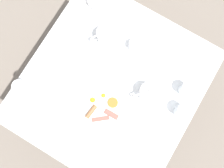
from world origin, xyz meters
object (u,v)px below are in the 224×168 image
Objects in this scene: wine_glass_spare at (187,89)px; creamer_jug at (134,45)px; water_glass_short at (182,111)px; fork_by_plate at (72,74)px; knife_by_plate at (130,141)px; teapot_near at (148,92)px; teacup_with_saucer_left at (95,2)px; napkin_folded at (166,52)px; breakfast_plate at (102,107)px; teapot_far at (105,35)px; water_glass_tall at (21,87)px.

wine_glass_spare is 1.12× the size of creamer_jug.
creamer_jug is (-0.43, 0.21, -0.02)m from water_glass_short.
water_glass_short is at bearing 11.65° from fork_by_plate.
teapot_near is at bearing 100.25° from knife_by_plate.
fork_by_plate is (-0.45, -0.13, -0.05)m from teapot_near.
teacup_with_saucer_left reaches higher than fork_by_plate.
napkin_folded is 0.57m from knife_by_plate.
teacup_with_saucer_left reaches higher than breakfast_plate.
teapot_far reaches higher than wine_glass_spare.
creamer_jug is (0.35, -0.12, 0.01)m from teacup_with_saucer_left.
teapot_near is 0.47m from fork_by_plate.
breakfast_plate reaches higher than napkin_folded.
teapot_near is 0.28m from napkin_folded.
water_glass_tall is 1.08× the size of creamer_jug.
teapot_near reaches higher than knife_by_plate.
napkin_folded is at bearing 19.78° from creamer_jug.
wine_glass_spare is 0.40m from creamer_jug.
teacup_with_saucer_left is at bearing 157.55° from water_glass_short.
creamer_jug is at bearing 168.29° from wine_glass_spare.
teacup_with_saucer_left is at bearing 83.14° from water_glass_tall.
water_glass_short is at bearing -48.04° from napkin_folded.
fork_by_plate is at bearing -148.34° from teapot_far.
teapot_far is 1.50× the size of wine_glass_spare.
water_glass_tall reaches higher than teacup_with_saucer_left.
teapot_near is at bearing 16.41° from fork_by_plate.
water_glass_short is 1.15× the size of creamer_jug.
breakfast_plate is 2.50× the size of water_glass_short.
teapot_far reaches higher than water_glass_short.
teapot_far is 0.82× the size of fork_by_plate.
water_glass_tall is at bearing -134.57° from napkin_folded.
teacup_with_saucer_left is at bearing 174.49° from napkin_folded.
creamer_jug is at bearing 154.58° from water_glass_short.
breakfast_plate is at bearing -137.92° from wine_glass_spare.
teapot_far is (-0.39, 0.17, 0.00)m from teapot_near.
knife_by_plate is (0.50, -0.16, 0.00)m from fork_by_plate.
teapot_near is at bearing -30.33° from teacup_with_saucer_left.
water_glass_tall is at bearing -162.46° from breakfast_plate.
water_glass_tall is 0.94m from water_glass_short.
teapot_far is 0.64m from knife_by_plate.
water_glass_short is at bearing -73.57° from wine_glass_spare.
water_glass_short is at bearing -62.87° from teapot_far.
creamer_jug is (-0.02, 0.42, 0.02)m from breakfast_plate.
teapot_near is 0.98× the size of teapot_far.
wine_glass_spare is at bearing -51.92° from teapot_far.
water_glass_short reaches higher than napkin_folded.
napkin_folded is (0.54, -0.05, -0.02)m from teacup_with_saucer_left.
knife_by_plate is (0.08, -0.57, -0.00)m from napkin_folded.
napkin_folded is at bearing 48.60° from teapot_near.
water_glass_tall is 0.71× the size of napkin_folded.
napkin_folded is 0.74× the size of fork_by_plate.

